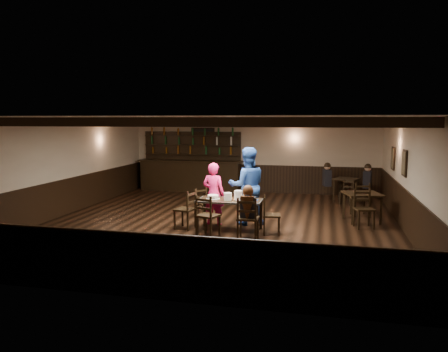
% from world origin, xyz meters
% --- Properties ---
extents(ground, '(10.00, 10.00, 0.00)m').
position_xyz_m(ground, '(0.00, 0.00, 0.00)').
color(ground, black).
rests_on(ground, ground).
extents(room_shell, '(9.02, 10.02, 2.71)m').
position_xyz_m(room_shell, '(0.01, 0.04, 1.75)').
color(room_shell, beige).
rests_on(room_shell, ground).
extents(dining_table, '(1.54, 0.77, 0.75)m').
position_xyz_m(dining_table, '(0.40, -0.78, 0.67)').
color(dining_table, black).
rests_on(dining_table, ground).
extents(chair_near_left, '(0.57, 0.55, 0.97)m').
position_xyz_m(chair_near_left, '(0.01, -1.50, 0.57)').
color(chair_near_left, black).
rests_on(chair_near_left, ground).
extents(chair_near_right, '(0.46, 0.44, 0.97)m').
position_xyz_m(chair_near_right, '(0.97, -1.59, 0.57)').
color(chair_near_right, black).
rests_on(chair_near_right, ground).
extents(chair_end_left, '(0.51, 0.52, 0.96)m').
position_xyz_m(chair_end_left, '(-0.62, -0.87, 0.56)').
color(chair_end_left, black).
rests_on(chair_end_left, ground).
extents(chair_end_right, '(0.45, 0.47, 0.90)m').
position_xyz_m(chair_end_right, '(1.34, -0.90, 0.52)').
color(chair_end_right, black).
rests_on(chair_end_right, ground).
extents(chair_far_pushed, '(0.52, 0.52, 0.80)m').
position_xyz_m(chair_far_pushed, '(-0.62, 0.44, 0.47)').
color(chair_far_pushed, black).
rests_on(chair_far_pushed, ground).
extents(woman_pink, '(0.63, 0.46, 1.58)m').
position_xyz_m(woman_pink, '(-0.13, -0.28, 0.79)').
color(woman_pink, '#FC137B').
rests_on(woman_pink, ground).
extents(man_blue, '(1.14, 1.01, 1.96)m').
position_xyz_m(man_blue, '(0.69, -0.03, 0.98)').
color(man_blue, navy).
rests_on(man_blue, ground).
extents(seated_person, '(0.33, 0.49, 0.79)m').
position_xyz_m(seated_person, '(0.97, -1.52, 0.82)').
color(seated_person, black).
rests_on(seated_person, ground).
extents(cake, '(0.32, 0.32, 0.10)m').
position_xyz_m(cake, '(-0.01, -0.78, 0.80)').
color(cake, white).
rests_on(cake, dining_table).
extents(plate_stack_a, '(0.19, 0.19, 0.18)m').
position_xyz_m(plate_stack_a, '(0.37, -0.85, 0.84)').
color(plate_stack_a, white).
rests_on(plate_stack_a, dining_table).
extents(plate_stack_b, '(0.19, 0.19, 0.23)m').
position_xyz_m(plate_stack_b, '(0.60, -0.77, 0.87)').
color(plate_stack_b, white).
rests_on(plate_stack_b, dining_table).
extents(tea_light, '(0.04, 0.04, 0.06)m').
position_xyz_m(tea_light, '(0.50, -0.64, 0.78)').
color(tea_light, '#A5A8AD').
rests_on(tea_light, dining_table).
extents(salt_shaker, '(0.04, 0.04, 0.10)m').
position_xyz_m(salt_shaker, '(0.79, -0.84, 0.80)').
color(salt_shaker, silver).
rests_on(salt_shaker, dining_table).
extents(pepper_shaker, '(0.03, 0.03, 0.08)m').
position_xyz_m(pepper_shaker, '(0.80, -0.86, 0.79)').
color(pepper_shaker, '#A5A8AD').
rests_on(pepper_shaker, dining_table).
extents(drink_glass, '(0.08, 0.08, 0.13)m').
position_xyz_m(drink_glass, '(0.74, -0.64, 0.82)').
color(drink_glass, silver).
rests_on(drink_glass, dining_table).
extents(menu_red, '(0.34, 0.26, 0.00)m').
position_xyz_m(menu_red, '(0.89, -0.86, 0.75)').
color(menu_red, maroon).
rests_on(menu_red, dining_table).
extents(menu_blue, '(0.30, 0.22, 0.00)m').
position_xyz_m(menu_blue, '(0.92, -0.67, 0.75)').
color(menu_blue, '#0F214B').
rests_on(menu_blue, dining_table).
extents(bar_counter, '(3.92, 0.70, 2.20)m').
position_xyz_m(bar_counter, '(-2.30, 4.72, 0.73)').
color(bar_counter, black).
rests_on(bar_counter, ground).
extents(back_table_a, '(1.08, 1.08, 0.75)m').
position_xyz_m(back_table_a, '(3.56, 0.94, 0.65)').
color(back_table_a, black).
rests_on(back_table_a, ground).
extents(back_table_b, '(0.95, 0.95, 0.75)m').
position_xyz_m(back_table_b, '(3.27, 3.83, 0.64)').
color(back_table_b, black).
rests_on(back_table_b, ground).
extents(bg_patron_left, '(0.30, 0.41, 0.78)m').
position_xyz_m(bg_patron_left, '(2.66, 3.90, 0.85)').
color(bg_patron_left, black).
rests_on(bg_patron_left, ground).
extents(bg_patron_right, '(0.31, 0.42, 0.78)m').
position_xyz_m(bg_patron_right, '(3.92, 3.74, 0.86)').
color(bg_patron_right, black).
rests_on(bg_patron_right, ground).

